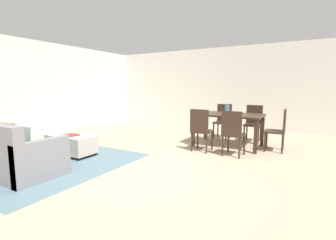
{
  "coord_description": "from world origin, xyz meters",
  "views": [
    {
      "loc": [
        2.41,
        -3.27,
        1.38
      ],
      "look_at": [
        -0.35,
        1.49,
        0.64
      ],
      "focal_mm": 26.31,
      "sensor_mm": 36.0,
      "label": 1
    }
  ],
  "objects_px": {
    "dining_chair_far_right": "(253,121)",
    "vase_centerpiece": "(227,109)",
    "dining_table": "(228,118)",
    "ottoman_table": "(71,144)",
    "dining_chair_far_left": "(223,119)",
    "dining_chair_near_left": "(201,128)",
    "dining_chair_near_right": "(233,131)",
    "dining_chair_head_east": "(279,128)",
    "book_on_ottoman": "(72,135)",
    "couch": "(2,152)"
  },
  "relations": [
    {
      "from": "dining_table",
      "to": "dining_chair_near_right",
      "type": "bearing_deg",
      "value": -67.63
    },
    {
      "from": "couch",
      "to": "dining_chair_near_left",
      "type": "relative_size",
      "value": 2.41
    },
    {
      "from": "ottoman_table",
      "to": "dining_chair_far_right",
      "type": "relative_size",
      "value": 1.11
    },
    {
      "from": "dining_chair_head_east",
      "to": "vase_centerpiece",
      "type": "xyz_separation_m",
      "value": [
        -1.15,
        0.01,
        0.34
      ]
    },
    {
      "from": "dining_chair_far_right",
      "to": "dining_table",
      "type": "bearing_deg",
      "value": -116.05
    },
    {
      "from": "dining_chair_near_left",
      "to": "vase_centerpiece",
      "type": "bearing_deg",
      "value": 70.11
    },
    {
      "from": "dining_chair_head_east",
      "to": "book_on_ottoman",
      "type": "height_order",
      "value": "dining_chair_head_east"
    },
    {
      "from": "dining_chair_far_left",
      "to": "dining_chair_far_right",
      "type": "bearing_deg",
      "value": -0.73
    },
    {
      "from": "dining_table",
      "to": "dining_chair_near_right",
      "type": "distance_m",
      "value": 0.93
    },
    {
      "from": "dining_table",
      "to": "vase_centerpiece",
      "type": "xyz_separation_m",
      "value": [
        -0.04,
        0.03,
        0.2
      ]
    },
    {
      "from": "dining_chair_near_left",
      "to": "book_on_ottoman",
      "type": "distance_m",
      "value": 2.66
    },
    {
      "from": "ottoman_table",
      "to": "book_on_ottoman",
      "type": "relative_size",
      "value": 3.94
    },
    {
      "from": "dining_chair_far_left",
      "to": "dining_table",
      "type": "bearing_deg",
      "value": -65.61
    },
    {
      "from": "dining_chair_near_left",
      "to": "dining_chair_far_left",
      "type": "distance_m",
      "value": 1.67
    },
    {
      "from": "dining_table",
      "to": "dining_chair_far_right",
      "type": "height_order",
      "value": "dining_chair_far_right"
    },
    {
      "from": "dining_table",
      "to": "dining_chair_far_left",
      "type": "height_order",
      "value": "dining_chair_far_left"
    },
    {
      "from": "ottoman_table",
      "to": "dining_table",
      "type": "distance_m",
      "value": 3.5
    },
    {
      "from": "book_on_ottoman",
      "to": "dining_chair_far_left",
      "type": "bearing_deg",
      "value": 57.52
    },
    {
      "from": "dining_chair_near_right",
      "to": "dining_chair_head_east",
      "type": "xyz_separation_m",
      "value": [
        0.75,
        0.87,
        0.0
      ]
    },
    {
      "from": "dining_chair_near_left",
      "to": "dining_chair_far_left",
      "type": "xyz_separation_m",
      "value": [
        -0.04,
        1.67,
        0.0
      ]
    },
    {
      "from": "dining_chair_far_left",
      "to": "dining_chair_near_right",
      "type": "bearing_deg",
      "value": -66.61
    },
    {
      "from": "dining_chair_near_right",
      "to": "vase_centerpiece",
      "type": "distance_m",
      "value": 1.02
    },
    {
      "from": "vase_centerpiece",
      "to": "book_on_ottoman",
      "type": "xyz_separation_m",
      "value": [
        -2.42,
        -2.45,
        -0.44
      ]
    },
    {
      "from": "dining_chair_near_right",
      "to": "dining_chair_far_right",
      "type": "distance_m",
      "value": 1.69
    },
    {
      "from": "dining_chair_near_left",
      "to": "dining_chair_head_east",
      "type": "xyz_separation_m",
      "value": [
        1.45,
        0.84,
        0.0
      ]
    },
    {
      "from": "dining_table",
      "to": "couch",
      "type": "bearing_deg",
      "value": -127.42
    },
    {
      "from": "dining_chair_near_right",
      "to": "dining_chair_far_right",
      "type": "xyz_separation_m",
      "value": [
        0.06,
        1.69,
        0.0
      ]
    },
    {
      "from": "dining_chair_head_east",
      "to": "vase_centerpiece",
      "type": "bearing_deg",
      "value": 179.75
    },
    {
      "from": "ottoman_table",
      "to": "dining_chair_near_right",
      "type": "relative_size",
      "value": 1.11
    },
    {
      "from": "couch",
      "to": "dining_table",
      "type": "height_order",
      "value": "couch"
    },
    {
      "from": "couch",
      "to": "dining_chair_near_left",
      "type": "height_order",
      "value": "dining_chair_near_left"
    },
    {
      "from": "dining_chair_near_right",
      "to": "dining_chair_far_left",
      "type": "relative_size",
      "value": 1.0
    },
    {
      "from": "dining_chair_head_east",
      "to": "book_on_ottoman",
      "type": "relative_size",
      "value": 3.54
    },
    {
      "from": "vase_centerpiece",
      "to": "dining_table",
      "type": "bearing_deg",
      "value": -35.9
    },
    {
      "from": "ottoman_table",
      "to": "book_on_ottoman",
      "type": "height_order",
      "value": "book_on_ottoman"
    },
    {
      "from": "dining_table",
      "to": "dining_chair_far_right",
      "type": "relative_size",
      "value": 1.67
    },
    {
      "from": "couch",
      "to": "dining_chair_near_right",
      "type": "xyz_separation_m",
      "value": [
        3.09,
        2.74,
        0.22
      ]
    },
    {
      "from": "ottoman_table",
      "to": "dining_chair_far_left",
      "type": "distance_m",
      "value": 3.89
    },
    {
      "from": "dining_chair_far_right",
      "to": "book_on_ottoman",
      "type": "xyz_separation_m",
      "value": [
        -2.88,
        -3.26,
        -0.09
      ]
    },
    {
      "from": "dining_chair_far_right",
      "to": "vase_centerpiece",
      "type": "xyz_separation_m",
      "value": [
        -0.46,
        -0.81,
        0.34
      ]
    },
    {
      "from": "ottoman_table",
      "to": "vase_centerpiece",
      "type": "height_order",
      "value": "vase_centerpiece"
    },
    {
      "from": "dining_table",
      "to": "dining_chair_far_left",
      "type": "distance_m",
      "value": 0.95
    },
    {
      "from": "dining_table",
      "to": "dining_chair_near_left",
      "type": "bearing_deg",
      "value": -113.24
    },
    {
      "from": "vase_centerpiece",
      "to": "dining_chair_far_right",
      "type": "bearing_deg",
      "value": 60.68
    },
    {
      "from": "ottoman_table",
      "to": "dining_table",
      "type": "relative_size",
      "value": 0.67
    },
    {
      "from": "ottoman_table",
      "to": "book_on_ottoman",
      "type": "bearing_deg",
      "value": -26.54
    },
    {
      "from": "dining_chair_near_left",
      "to": "book_on_ottoman",
      "type": "relative_size",
      "value": 3.54
    },
    {
      "from": "ottoman_table",
      "to": "dining_chair_near_left",
      "type": "bearing_deg",
      "value": 35.68
    },
    {
      "from": "dining_chair_near_left",
      "to": "dining_chair_head_east",
      "type": "distance_m",
      "value": 1.68
    },
    {
      "from": "dining_chair_head_east",
      "to": "vase_centerpiece",
      "type": "relative_size",
      "value": 4.48
    }
  ]
}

